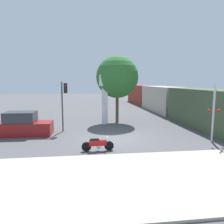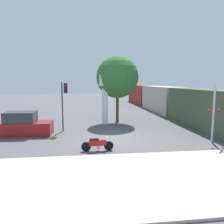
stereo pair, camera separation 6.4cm
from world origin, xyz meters
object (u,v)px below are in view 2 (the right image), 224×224
motorcycle (97,144)px  parked_car (23,125)px  freight_train (162,99)px  street_tree (117,77)px  traffic_light (64,98)px  railroad_crossing_signal (214,111)px  clock_tower (105,90)px

motorcycle → parked_car: bearing=138.8°
freight_train → street_tree: street_tree is taller
traffic_light → railroad_crossing_signal: size_ratio=1.04×
traffic_light → parked_car: 3.78m
freight_train → clock_tower: bearing=-135.9°
freight_train → street_tree: 11.23m
motorcycle → clock_tower: 8.88m
railroad_crossing_signal → traffic_light: bearing=155.7°
traffic_light → clock_tower: bearing=38.1°
street_tree → parked_car: 9.79m
motorcycle → street_tree: size_ratio=0.29×
railroad_crossing_signal → parked_car: 13.78m
freight_train → street_tree: bearing=-133.5°
freight_train → traffic_light: traffic_light is taller
motorcycle → traffic_light: traffic_light is taller
clock_tower → railroad_crossing_signal: size_ratio=1.26×
freight_train → parked_car: size_ratio=7.76×
clock_tower → traffic_light: bearing=-141.9°
clock_tower → parked_car: (-6.62, -3.72, -2.50)m
motorcycle → clock_tower: size_ratio=0.39×
freight_train → railroad_crossing_signal: 16.07m
traffic_light → street_tree: bearing=35.0°
parked_car → street_tree: bearing=30.1°
street_tree → parked_car: street_tree is taller
motorcycle → railroad_crossing_signal: (7.80, 0.93, 1.72)m
railroad_crossing_signal → clock_tower: bearing=131.7°
railroad_crossing_signal → street_tree: street_tree is taller
clock_tower → street_tree: bearing=25.3°
motorcycle → street_tree: street_tree is taller
railroad_crossing_signal → street_tree: bearing=123.3°
parked_car → railroad_crossing_signal: bearing=-14.1°
clock_tower → freight_train: clock_tower is taller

